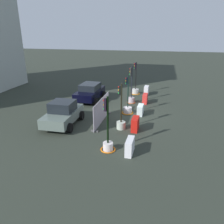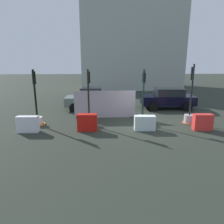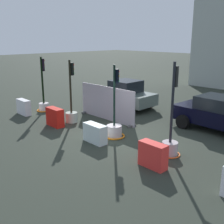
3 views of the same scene
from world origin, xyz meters
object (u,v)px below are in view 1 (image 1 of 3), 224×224
traffic_light_0 (108,141)px  traffic_light_1 (121,120)px  construction_barrier_3 (145,99)px  car_grey_saloon (63,114)px  traffic_light_3 (131,97)px  construction_barrier_2 (140,110)px  construction_barrier_4 (146,90)px  traffic_light_2 (128,108)px  construction_barrier_1 (135,124)px  construction_barrier_0 (130,146)px  car_black_sedan (90,92)px  traffic_light_4 (135,90)px

traffic_light_0 → traffic_light_1: bearing=-3.2°
construction_barrier_3 → traffic_light_0: bearing=172.1°
traffic_light_1 → car_grey_saloon: 4.24m
traffic_light_1 → traffic_light_3: bearing=1.7°
traffic_light_3 → construction_barrier_2: bearing=-158.0°
construction_barrier_2 → car_grey_saloon: car_grey_saloon is taller
construction_barrier_4 → construction_barrier_2: bearing=-179.6°
traffic_light_2 → construction_barrier_4: size_ratio=2.92×
construction_barrier_2 → car_grey_saloon: 6.19m
construction_barrier_1 → construction_barrier_3: bearing=-1.1°
traffic_light_0 → construction_barrier_3: traffic_light_0 is taller
construction_barrier_0 → car_black_sedan: bearing=30.5°
construction_barrier_1 → construction_barrier_2: 3.09m
traffic_light_1 → construction_barrier_0: bearing=-160.6°
traffic_light_3 → construction_barrier_3: traffic_light_3 is taller
traffic_light_1 → construction_barrier_2: size_ratio=2.88×
traffic_light_0 → construction_barrier_4: bearing=-5.4°
car_black_sedan → construction_barrier_0: bearing=-149.5°
traffic_light_1 → traffic_light_0: bearing=176.8°
construction_barrier_2 → traffic_light_1: bearing=161.6°
car_black_sedan → car_grey_saloon: bearing=180.0°
construction_barrier_0 → construction_barrier_2: construction_barrier_0 is taller
construction_barrier_4 → construction_barrier_1: bearing=-179.9°
traffic_light_4 → construction_barrier_3: bearing=-156.4°
car_grey_saloon → traffic_light_3: bearing=-33.2°
construction_barrier_3 → traffic_light_4: bearing=23.6°
traffic_light_1 → construction_barrier_0: traffic_light_1 is taller
traffic_light_1 → construction_barrier_3: (6.21, -1.12, -0.19)m
traffic_light_2 → traffic_light_4: size_ratio=0.95×
traffic_light_1 → construction_barrier_4: size_ratio=2.94×
construction_barrier_0 → traffic_light_4: bearing=6.0°
traffic_light_1 → construction_barrier_2: (3.06, -1.02, -0.23)m
construction_barrier_2 → construction_barrier_3: (3.14, -0.10, 0.04)m
traffic_light_4 → traffic_light_0: bearing=-179.9°
traffic_light_1 → construction_barrier_3: 6.31m
construction_barrier_4 → car_black_sedan: (-3.23, 5.21, 0.38)m
traffic_light_4 → car_black_sedan: bearing=129.1°
traffic_light_1 → construction_barrier_3: bearing=-10.2°
construction_barrier_0 → car_grey_saloon: (2.94, 5.34, 0.40)m
construction_barrier_4 → car_black_sedan: size_ratio=0.26×
traffic_light_0 → construction_barrier_0: bearing=-93.4°
traffic_light_3 → car_black_sedan: size_ratio=0.84×
traffic_light_2 → construction_barrier_3: traffic_light_2 is taller
construction_barrier_3 → traffic_light_2: bearing=159.2°
construction_barrier_3 → construction_barrier_4: bearing=2.6°
traffic_light_2 → car_black_sedan: (2.81, 4.19, 0.40)m
traffic_light_0 → construction_barrier_0: traffic_light_0 is taller
traffic_light_3 → construction_barrier_1: bearing=-169.0°
traffic_light_2 → construction_barrier_1: size_ratio=3.04×
traffic_light_4 → construction_barrier_1: (-9.25, -1.20, -0.01)m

